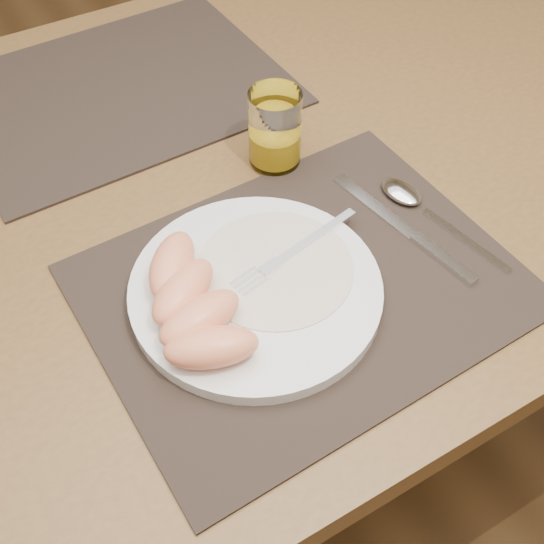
{
  "coord_description": "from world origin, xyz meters",
  "views": [
    {
      "loc": [
        -0.26,
        -0.61,
        1.33
      ],
      "look_at": [
        -0.02,
        -0.2,
        0.77
      ],
      "focal_mm": 45.0,
      "sensor_mm": 36.0,
      "label": 1
    }
  ],
  "objects_px": {
    "knife": "(414,236)",
    "spoon": "(411,198)",
    "fork": "(287,256)",
    "juice_glass": "(275,132)",
    "plate": "(256,290)",
    "placemat_near": "(303,286)",
    "placemat_far": "(120,90)",
    "table": "(210,220)"
  },
  "relations": [
    {
      "from": "knife",
      "to": "spoon",
      "type": "height_order",
      "value": "spoon"
    },
    {
      "from": "knife",
      "to": "spoon",
      "type": "relative_size",
      "value": 1.15
    },
    {
      "from": "fork",
      "to": "juice_glass",
      "type": "height_order",
      "value": "juice_glass"
    },
    {
      "from": "plate",
      "to": "spoon",
      "type": "xyz_separation_m",
      "value": [
        0.23,
        0.03,
        -0.0
      ]
    },
    {
      "from": "fork",
      "to": "spoon",
      "type": "bearing_deg",
      "value": 4.1
    },
    {
      "from": "spoon",
      "to": "placemat_near",
      "type": "bearing_deg",
      "value": -166.06
    },
    {
      "from": "plate",
      "to": "placemat_near",
      "type": "bearing_deg",
      "value": -16.26
    },
    {
      "from": "spoon",
      "to": "juice_glass",
      "type": "height_order",
      "value": "juice_glass"
    },
    {
      "from": "placemat_near",
      "to": "plate",
      "type": "xyz_separation_m",
      "value": [
        -0.05,
        0.01,
        0.01
      ]
    },
    {
      "from": "fork",
      "to": "knife",
      "type": "height_order",
      "value": "fork"
    },
    {
      "from": "placemat_near",
      "to": "knife",
      "type": "bearing_deg",
      "value": -1.5
    },
    {
      "from": "placemat_far",
      "to": "fork",
      "type": "bearing_deg",
      "value": -85.56
    },
    {
      "from": "placemat_near",
      "to": "fork",
      "type": "xyz_separation_m",
      "value": [
        -0.0,
        0.03,
        0.02
      ]
    },
    {
      "from": "placemat_far",
      "to": "knife",
      "type": "distance_m",
      "value": 0.48
    },
    {
      "from": "plate",
      "to": "juice_glass",
      "type": "bearing_deg",
      "value": 54.23
    },
    {
      "from": "fork",
      "to": "spoon",
      "type": "distance_m",
      "value": 0.18
    },
    {
      "from": "placemat_far",
      "to": "plate",
      "type": "relative_size",
      "value": 1.67
    },
    {
      "from": "table",
      "to": "placemat_near",
      "type": "xyz_separation_m",
      "value": [
        0.01,
        -0.22,
        0.09
      ]
    },
    {
      "from": "fork",
      "to": "plate",
      "type": "bearing_deg",
      "value": -160.7
    },
    {
      "from": "plate",
      "to": "fork",
      "type": "xyz_separation_m",
      "value": [
        0.05,
        0.02,
        0.01
      ]
    },
    {
      "from": "knife",
      "to": "juice_glass",
      "type": "height_order",
      "value": "juice_glass"
    },
    {
      "from": "table",
      "to": "plate",
      "type": "xyz_separation_m",
      "value": [
        -0.04,
        -0.21,
        0.1
      ]
    },
    {
      "from": "placemat_near",
      "to": "juice_glass",
      "type": "bearing_deg",
      "value": 67.82
    },
    {
      "from": "placemat_near",
      "to": "juice_glass",
      "type": "xyz_separation_m",
      "value": [
        0.08,
        0.2,
        0.05
      ]
    },
    {
      "from": "placemat_far",
      "to": "juice_glass",
      "type": "height_order",
      "value": "juice_glass"
    },
    {
      "from": "fork",
      "to": "spoon",
      "type": "relative_size",
      "value": 0.91
    },
    {
      "from": "table",
      "to": "placemat_near",
      "type": "bearing_deg",
      "value": -88.06
    },
    {
      "from": "fork",
      "to": "juice_glass",
      "type": "distance_m",
      "value": 0.18
    },
    {
      "from": "spoon",
      "to": "juice_glass",
      "type": "relative_size",
      "value": 1.94
    },
    {
      "from": "table",
      "to": "juice_glass",
      "type": "bearing_deg",
      "value": -15.96
    },
    {
      "from": "table",
      "to": "knife",
      "type": "height_order",
      "value": "knife"
    },
    {
      "from": "placemat_near",
      "to": "juice_glass",
      "type": "height_order",
      "value": "juice_glass"
    },
    {
      "from": "placemat_far",
      "to": "fork",
      "type": "distance_m",
      "value": 0.41
    },
    {
      "from": "fork",
      "to": "knife",
      "type": "relative_size",
      "value": 0.79
    },
    {
      "from": "plate",
      "to": "spoon",
      "type": "distance_m",
      "value": 0.23
    },
    {
      "from": "plate",
      "to": "fork",
      "type": "relative_size",
      "value": 1.55
    },
    {
      "from": "fork",
      "to": "knife",
      "type": "xyz_separation_m",
      "value": [
        0.15,
        -0.04,
        -0.02
      ]
    },
    {
      "from": "placemat_far",
      "to": "juice_glass",
      "type": "bearing_deg",
      "value": -65.29
    },
    {
      "from": "knife",
      "to": "placemat_near",
      "type": "bearing_deg",
      "value": 178.5
    },
    {
      "from": "spoon",
      "to": "juice_glass",
      "type": "xyz_separation_m",
      "value": [
        -0.1,
        0.15,
        0.04
      ]
    },
    {
      "from": "plate",
      "to": "knife",
      "type": "height_order",
      "value": "plate"
    },
    {
      "from": "table",
      "to": "placemat_far",
      "type": "xyz_separation_m",
      "value": [
        -0.03,
        0.22,
        0.09
      ]
    }
  ]
}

